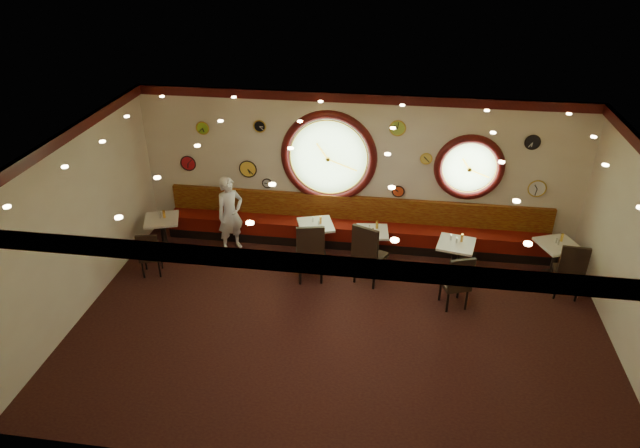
# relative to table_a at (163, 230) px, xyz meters

# --- Properties ---
(floor) EXTENTS (9.00, 6.00, 0.00)m
(floor) POSITION_rel_table_a_xyz_m (3.90, -1.94, -0.46)
(floor) COLOR black
(floor) RESTS_ON ground
(ceiling) EXTENTS (9.00, 6.00, 0.02)m
(ceiling) POSITION_rel_table_a_xyz_m (3.90, -1.94, 2.74)
(ceiling) COLOR #BB8D34
(ceiling) RESTS_ON wall_back
(wall_back) EXTENTS (9.00, 0.02, 3.20)m
(wall_back) POSITION_rel_table_a_xyz_m (3.90, 1.06, 1.14)
(wall_back) COLOR beige
(wall_back) RESTS_ON floor
(wall_front) EXTENTS (9.00, 0.02, 3.20)m
(wall_front) POSITION_rel_table_a_xyz_m (3.90, -4.94, 1.14)
(wall_front) COLOR beige
(wall_front) RESTS_ON floor
(wall_left) EXTENTS (0.02, 6.00, 3.20)m
(wall_left) POSITION_rel_table_a_xyz_m (-0.60, -1.94, 1.14)
(wall_left) COLOR beige
(wall_left) RESTS_ON floor
(molding_back) EXTENTS (9.00, 0.10, 0.18)m
(molding_back) POSITION_rel_table_a_xyz_m (3.90, 1.01, 2.65)
(molding_back) COLOR #3B0A0A
(molding_back) RESTS_ON wall_back
(molding_front) EXTENTS (9.00, 0.10, 0.18)m
(molding_front) POSITION_rel_table_a_xyz_m (3.90, -4.89, 2.65)
(molding_front) COLOR #3B0A0A
(molding_front) RESTS_ON wall_back
(molding_left) EXTENTS (0.10, 6.00, 0.18)m
(molding_left) POSITION_rel_table_a_xyz_m (-0.55, -1.94, 2.65)
(molding_left) COLOR #3B0A0A
(molding_left) RESTS_ON wall_back
(banquette_base) EXTENTS (8.00, 0.55, 0.20)m
(banquette_base) POSITION_rel_table_a_xyz_m (3.90, 0.78, -0.36)
(banquette_base) COLOR black
(banquette_base) RESTS_ON floor
(banquette_seat) EXTENTS (8.00, 0.55, 0.30)m
(banquette_seat) POSITION_rel_table_a_xyz_m (3.90, 0.78, -0.11)
(banquette_seat) COLOR #5A0D07
(banquette_seat) RESTS_ON banquette_base
(banquette_back) EXTENTS (8.00, 0.10, 0.55)m
(banquette_back) POSITION_rel_table_a_xyz_m (3.90, 1.00, 0.29)
(banquette_back) COLOR #5E1007
(banquette_back) RESTS_ON wall_back
(porthole_left_glass) EXTENTS (1.66, 0.02, 1.66)m
(porthole_left_glass) POSITION_rel_table_a_xyz_m (3.30, 1.06, 1.39)
(porthole_left_glass) COLOR #89B46C
(porthole_left_glass) RESTS_ON wall_back
(porthole_left_frame) EXTENTS (1.98, 0.18, 1.98)m
(porthole_left_frame) POSITION_rel_table_a_xyz_m (3.30, 1.04, 1.39)
(porthole_left_frame) COLOR #3B0A0A
(porthole_left_frame) RESTS_ON wall_back
(porthole_left_ring) EXTENTS (1.61, 0.03, 1.61)m
(porthole_left_ring) POSITION_rel_table_a_xyz_m (3.30, 1.01, 1.39)
(porthole_left_ring) COLOR gold
(porthole_left_ring) RESTS_ON wall_back
(porthole_right_glass) EXTENTS (1.10, 0.02, 1.10)m
(porthole_right_glass) POSITION_rel_table_a_xyz_m (6.10, 1.06, 1.34)
(porthole_right_glass) COLOR #89B46C
(porthole_right_glass) RESTS_ON wall_back
(porthole_right_frame) EXTENTS (1.38, 0.18, 1.38)m
(porthole_right_frame) POSITION_rel_table_a_xyz_m (6.10, 1.04, 1.34)
(porthole_right_frame) COLOR #3B0A0A
(porthole_right_frame) RESTS_ON wall_back
(porthole_right_ring) EXTENTS (1.09, 0.03, 1.09)m
(porthole_right_ring) POSITION_rel_table_a_xyz_m (6.10, 1.01, 1.34)
(porthole_right_ring) COLOR gold
(porthole_right_ring) RESTS_ON wall_back
(wall_clock_0) EXTENTS (0.30, 0.03, 0.30)m
(wall_clock_0) POSITION_rel_table_a_xyz_m (4.65, 1.02, 2.09)
(wall_clock_0) COLOR #A3C43D
(wall_clock_0) RESTS_ON wall_back
(wall_clock_1) EXTENTS (0.32, 0.03, 0.32)m
(wall_clock_1) POSITION_rel_table_a_xyz_m (0.30, 1.02, 1.09)
(wall_clock_1) COLOR red
(wall_clock_1) RESTS_ON wall_back
(wall_clock_2) EXTENTS (0.24, 0.03, 0.24)m
(wall_clock_2) POSITION_rel_table_a_xyz_m (1.90, 1.02, 1.99)
(wall_clock_2) COLOR black
(wall_clock_2) RESTS_ON wall_back
(wall_clock_3) EXTENTS (0.28, 0.03, 0.28)m
(wall_clock_3) POSITION_rel_table_a_xyz_m (7.20, 1.02, 1.94)
(wall_clock_3) COLOR black
(wall_clock_3) RESTS_ON wall_back
(wall_clock_4) EXTENTS (0.20, 0.03, 0.20)m
(wall_clock_4) POSITION_rel_table_a_xyz_m (2.00, 1.02, 0.74)
(wall_clock_4) COLOR silver
(wall_clock_4) RESTS_ON wall_back
(wall_clock_5) EXTENTS (0.22, 0.03, 0.22)m
(wall_clock_5) POSITION_rel_table_a_xyz_m (5.25, 1.02, 1.49)
(wall_clock_5) COLOR #DFC34A
(wall_clock_5) RESTS_ON wall_back
(wall_clock_6) EXTENTS (0.34, 0.03, 0.34)m
(wall_clock_6) POSITION_rel_table_a_xyz_m (7.45, 1.02, 0.99)
(wall_clock_6) COLOR white
(wall_clock_6) RESTS_ON wall_back
(wall_clock_7) EXTENTS (0.36, 0.03, 0.36)m
(wall_clock_7) POSITION_rel_table_a_xyz_m (1.60, 1.02, 1.04)
(wall_clock_7) COLOR yellow
(wall_clock_7) RESTS_ON wall_back
(wall_clock_8) EXTENTS (0.24, 0.03, 0.24)m
(wall_clock_8) POSITION_rel_table_a_xyz_m (4.75, 1.02, 0.74)
(wall_clock_8) COLOR #E4441A
(wall_clock_8) RESTS_ON wall_back
(wall_clock_9) EXTENTS (0.26, 0.03, 0.26)m
(wall_clock_9) POSITION_rel_table_a_xyz_m (0.70, 1.02, 1.89)
(wall_clock_9) COLOR #82BE26
(wall_clock_9) RESTS_ON wall_back
(table_a) EXTENTS (0.85, 0.85, 0.74)m
(table_a) POSITION_rel_table_a_xyz_m (0.00, 0.00, 0.00)
(table_a) COLOR black
(table_a) RESTS_ON floor
(table_b) EXTENTS (0.85, 0.85, 0.74)m
(table_b) POSITION_rel_table_a_xyz_m (3.16, 0.22, 0.00)
(table_b) COLOR black
(table_b) RESTS_ON floor
(table_c) EXTENTS (0.68, 0.68, 0.68)m
(table_c) POSITION_rel_table_a_xyz_m (4.30, 0.21, -0.04)
(table_c) COLOR black
(table_c) RESTS_ON floor
(table_d) EXTENTS (0.79, 0.79, 0.73)m
(table_d) POSITION_rel_table_a_xyz_m (5.90, -0.12, -0.00)
(table_d) COLOR black
(table_d) RESTS_ON floor
(table_e) EXTENTS (0.90, 0.90, 0.75)m
(table_e) POSITION_rel_table_a_xyz_m (7.80, 0.10, 0.01)
(table_e) COLOR black
(table_e) RESTS_ON floor
(chair_a) EXTENTS (0.48, 0.48, 0.58)m
(chair_a) POSITION_rel_table_a_xyz_m (0.12, -0.97, 0.08)
(chair_a) COLOR black
(chair_a) RESTS_ON floor
(chair_b) EXTENTS (0.62, 0.62, 0.77)m
(chair_b) POSITION_rel_table_a_xyz_m (3.20, -0.71, 0.24)
(chair_b) COLOR black
(chair_b) RESTS_ON floor
(chair_c) EXTENTS (0.70, 0.70, 0.78)m
(chair_c) POSITION_rel_table_a_xyz_m (4.26, -0.62, 0.25)
(chair_c) COLOR black
(chair_c) RESTS_ON floor
(chair_d) EXTENTS (0.58, 0.58, 0.67)m
(chair_d) POSITION_rel_table_a_xyz_m (5.88, -1.17, 0.15)
(chair_d) COLOR black
(chair_d) RESTS_ON floor
(chair_e) EXTENTS (0.50, 0.50, 0.70)m
(chair_e) POSITION_rel_table_a_xyz_m (7.89, -0.55, 0.18)
(chair_e) COLOR black
(chair_e) RESTS_ON floor
(condiment_a_salt) EXTENTS (0.04, 0.04, 0.11)m
(condiment_a_salt) POSITION_rel_table_a_xyz_m (-0.05, 0.08, 0.33)
(condiment_a_salt) COLOR silver
(condiment_a_salt) RESTS_ON table_a
(condiment_b_salt) EXTENTS (0.03, 0.03, 0.10)m
(condiment_b_salt) POSITION_rel_table_a_xyz_m (3.08, 0.30, 0.33)
(condiment_b_salt) COLOR silver
(condiment_b_salt) RESTS_ON table_b
(condiment_c_salt) EXTENTS (0.03, 0.03, 0.09)m
(condiment_c_salt) POSITION_rel_table_a_xyz_m (4.23, 0.27, 0.26)
(condiment_c_salt) COLOR silver
(condiment_c_salt) RESTS_ON table_c
(condiment_d_salt) EXTENTS (0.04, 0.04, 0.11)m
(condiment_d_salt) POSITION_rel_table_a_xyz_m (5.80, -0.02, 0.33)
(condiment_d_salt) COLOR silver
(condiment_d_salt) RESTS_ON table_d
(condiment_a_pepper) EXTENTS (0.04, 0.04, 0.11)m
(condiment_a_pepper) POSITION_rel_table_a_xyz_m (-0.03, 0.02, 0.33)
(condiment_a_pepper) COLOR silver
(condiment_a_pepper) RESTS_ON table_a
(condiment_b_pepper) EXTENTS (0.03, 0.03, 0.09)m
(condiment_b_pepper) POSITION_rel_table_a_xyz_m (3.22, 0.20, 0.32)
(condiment_b_pepper) COLOR #B8B9BD
(condiment_b_pepper) RESTS_ON table_b
(condiment_c_pepper) EXTENTS (0.04, 0.04, 0.10)m
(condiment_c_pepper) POSITION_rel_table_a_xyz_m (4.31, 0.15, 0.26)
(condiment_c_pepper) COLOR #B9B9BE
(condiment_c_pepper) RESTS_ON table_c
(condiment_d_pepper) EXTENTS (0.04, 0.04, 0.11)m
(condiment_d_pepper) POSITION_rel_table_a_xyz_m (5.90, -0.11, 0.32)
(condiment_d_pepper) COLOR #B8B8BC
(condiment_d_pepper) RESTS_ON table_d
(condiment_a_bottle) EXTENTS (0.05, 0.05, 0.16)m
(condiment_a_bottle) POSITION_rel_table_a_xyz_m (0.05, 0.05, 0.35)
(condiment_a_bottle) COLOR gold
(condiment_a_bottle) RESTS_ON table_a
(condiment_b_bottle) EXTENTS (0.05, 0.05, 0.15)m
(condiment_b_bottle) POSITION_rel_table_a_xyz_m (3.25, 0.25, 0.35)
(condiment_b_bottle) COLOR orange
(condiment_b_bottle) RESTS_ON table_b
(condiment_c_bottle) EXTENTS (0.05, 0.05, 0.17)m
(condiment_c_bottle) POSITION_rel_table_a_xyz_m (4.38, 0.33, 0.30)
(condiment_c_bottle) COLOR gold
(condiment_c_bottle) RESTS_ON table_c
(condiment_d_bottle) EXTENTS (0.05, 0.05, 0.16)m
(condiment_d_bottle) POSITION_rel_table_a_xyz_m (6.00, -0.05, 0.35)
(condiment_d_bottle) COLOR gold
(condiment_d_bottle) RESTS_ON table_d
(condiment_e_salt) EXTENTS (0.04, 0.04, 0.10)m
(condiment_e_salt) POSITION_rel_table_a_xyz_m (7.76, 0.12, 0.34)
(condiment_e_salt) COLOR silver
(condiment_e_salt) RESTS_ON table_e
(condiment_e_pepper) EXTENTS (0.03, 0.03, 0.10)m
(condiment_e_pepper) POSITION_rel_table_a_xyz_m (7.79, 0.06, 0.34)
(condiment_e_pepper) COLOR silver
(condiment_e_pepper) RESTS_ON table_e
(condiment_e_bottle) EXTENTS (0.05, 0.05, 0.16)m
(condiment_e_bottle) POSITION_rel_table_a_xyz_m (7.87, 0.21, 0.37)
(condiment_e_bottle) COLOR gold
(condiment_e_bottle) RESTS_ON table_e
(waiter) EXTENTS (0.69, 0.69, 1.62)m
(waiter) POSITION_rel_table_a_xyz_m (1.38, 0.26, 0.34)
(waiter) COLOR white
(waiter) RESTS_ON floor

